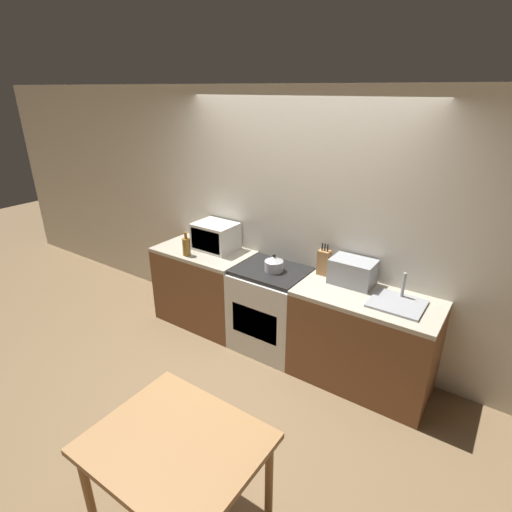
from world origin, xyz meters
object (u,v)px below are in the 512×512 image
at_px(stove_range, 271,309).
at_px(microwave, 216,236).
at_px(kettle, 274,264).
at_px(toaster_oven, 352,272).
at_px(bottle, 186,246).
at_px(dining_table, 176,454).

relative_size(stove_range, microwave, 2.00).
distance_m(kettle, microwave, 0.85).
bearing_deg(toaster_oven, bottle, -168.07).
distance_m(stove_range, bottle, 1.12).
bearing_deg(dining_table, bottle, 131.76).
relative_size(stove_range, toaster_oven, 2.29).
relative_size(kettle, toaster_oven, 0.47).
distance_m(kettle, bottle, 1.00).
distance_m(stove_range, kettle, 0.53).
distance_m(microwave, dining_table, 2.54).
relative_size(bottle, dining_table, 0.28).
height_order(kettle, bottle, bottle).
xyz_separation_m(microwave, toaster_oven, (1.58, 0.05, -0.03)).
bearing_deg(toaster_oven, kettle, -167.07).
relative_size(stove_range, kettle, 4.88).
relative_size(stove_range, bottle, 3.43).
bearing_deg(kettle, bottle, -168.83).
xyz_separation_m(kettle, microwave, (-0.84, 0.12, 0.07)).
height_order(stove_range, bottle, bottle).
bearing_deg(stove_range, microwave, 172.28).
distance_m(bottle, toaster_oven, 1.76).
relative_size(kettle, microwave, 0.41).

